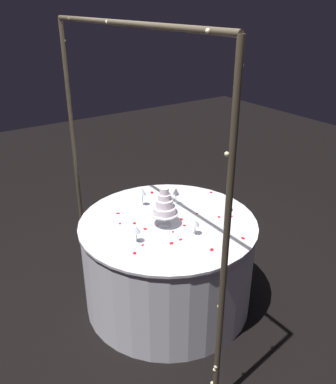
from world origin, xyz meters
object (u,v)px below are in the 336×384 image
at_px(wine_glass_3, 142,192).
at_px(wine_glass_2, 195,223).
at_px(main_table, 168,262).
at_px(wine_glass_0, 136,230).
at_px(decorative_arch, 128,147).
at_px(wine_glass_1, 176,192).
at_px(tiered_cake, 164,206).

bearing_deg(wine_glass_3, wine_glass_2, -172.77).
height_order(main_table, wine_glass_0, wine_glass_0).
distance_m(wine_glass_2, wine_glass_3, 0.63).
bearing_deg(decorative_arch, wine_glass_1, -70.18).
bearing_deg(wine_glass_2, tiered_cake, 23.34).
height_order(decorative_arch, wine_glass_0, decorative_arch).
bearing_deg(tiered_cake, main_table, -62.57).
bearing_deg(wine_glass_3, main_table, -175.95).
bearing_deg(wine_glass_2, wine_glass_3, 7.23).
bearing_deg(main_table, wine_glass_0, 108.97).
height_order(decorative_arch, wine_glass_1, decorative_arch).
height_order(wine_glass_0, wine_glass_1, wine_glass_1).
bearing_deg(wine_glass_3, decorative_arch, 138.50).
height_order(wine_glass_0, wine_glass_2, wine_glass_0).
xyz_separation_m(decorative_arch, main_table, (-0.00, -0.33, -1.09)).
xyz_separation_m(wine_glass_0, wine_glass_2, (-0.15, -0.42, -0.00)).
bearing_deg(wine_glass_2, main_table, 11.16).
height_order(tiered_cake, wine_glass_1, tiered_cake).
bearing_deg(wine_glass_3, wine_glass_0, 144.48).
height_order(decorative_arch, main_table, decorative_arch).
distance_m(wine_glass_1, wine_glass_2, 0.51).
distance_m(tiered_cake, wine_glass_1, 0.36).
xyz_separation_m(main_table, tiered_cake, (-0.03, 0.05, 0.56)).
distance_m(tiered_cake, wine_glass_0, 0.33).
bearing_deg(tiered_cake, wine_glass_1, -50.21).
xyz_separation_m(main_table, wine_glass_2, (-0.28, -0.05, 0.49)).
xyz_separation_m(decorative_arch, wine_glass_0, (-0.12, 0.03, -0.59)).
distance_m(wine_glass_1, wine_glass_3, 0.29).
height_order(decorative_arch, tiered_cake, decorative_arch).
relative_size(decorative_arch, wine_glass_1, 14.02).
bearing_deg(decorative_arch, wine_glass_0, 166.71).
height_order(decorative_arch, wine_glass_2, decorative_arch).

